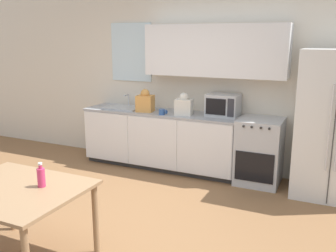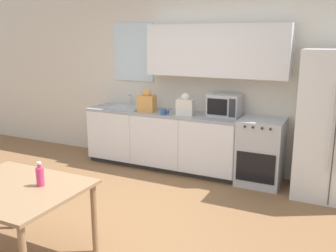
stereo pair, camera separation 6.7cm
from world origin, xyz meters
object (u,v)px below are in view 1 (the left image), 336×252
Objects in this scene: dining_table at (14,197)px; drink_bottle at (41,177)px; refrigerator at (335,125)px; microwave at (223,105)px; coffee_mug at (162,112)px; oven_range at (259,151)px.

dining_table is 5.48× the size of drink_bottle.
drink_bottle is (-2.27, -2.69, -0.11)m from refrigerator.
dining_table is (-0.98, -2.97, -0.41)m from microwave.
dining_table is (-0.15, -2.67, -0.29)m from coffee_mug.
refrigerator is 4.14× the size of microwave.
drink_bottle is (0.21, 0.13, 0.18)m from dining_table.
oven_range is at bearing 8.02° from coffee_mug.
microwave reaches higher than dining_table.
refrigerator is at bearing -5.76° from microwave.
coffee_mug is (-2.33, -0.15, -0.00)m from refrigerator.
dining_table is 0.30m from drink_bottle.
drink_bottle is at bearing -105.17° from microwave.
dining_table is at bearing -93.16° from coffee_mug.
oven_range is at bearing 61.59° from dining_table.
dining_table is at bearing -148.68° from drink_bottle.
refrigerator is 3.76m from dining_table.
refrigerator reaches higher than microwave.
refrigerator is at bearing 3.59° from coffee_mug.
drink_bottle is at bearing -116.14° from oven_range.
microwave is at bearing 174.24° from refrigerator.
microwave is 3.54× the size of coffee_mug.
dining_table is at bearing -118.41° from oven_range.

